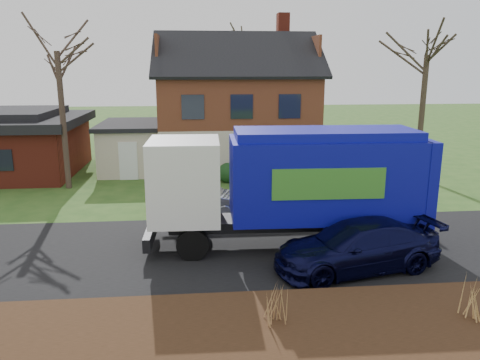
{
  "coord_description": "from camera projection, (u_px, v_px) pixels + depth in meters",
  "views": [
    {
      "loc": [
        -0.39,
        -14.84,
        6.12
      ],
      "look_at": [
        1.2,
        2.5,
        1.86
      ],
      "focal_mm": 35.0,
      "sensor_mm": 36.0,
      "label": 1
    }
  ],
  "objects": [
    {
      "name": "grass_clump_east",
      "position": [
        473.0,
        299.0,
        11.0
      ],
      "size": [
        0.38,
        0.32,
        0.96
      ],
      "color": "tan",
      "rests_on": "mulch_verge"
    },
    {
      "name": "garbage_truck",
      "position": [
        295.0,
        180.0,
        15.89
      ],
      "size": [
        9.55,
        2.75,
        4.07
      ],
      "rotation": [
        0.0,
        0.0,
        -0.02
      ],
      "color": "black",
      "rests_on": "ground"
    },
    {
      "name": "mulch_verge",
      "position": [
        219.0,
        334.0,
        10.68
      ],
      "size": [
        80.0,
        3.5,
        0.3
      ],
      "primitive_type": "cube",
      "color": "black",
      "rests_on": "ground"
    },
    {
      "name": "grass_clump_mid",
      "position": [
        275.0,
        302.0,
        10.79
      ],
      "size": [
        0.37,
        0.31,
        1.04
      ],
      "color": "#A27647",
      "rests_on": "mulch_verge"
    },
    {
      "name": "tree_front_west",
      "position": [
        55.0,
        29.0,
        22.24
      ],
      "size": [
        3.19,
        3.19,
        9.48
      ],
      "color": "#423127",
      "rests_on": "ground"
    },
    {
      "name": "navy_wagon",
      "position": [
        357.0,
        246.0,
        14.31
      ],
      "size": [
        5.51,
        3.14,
        1.51
      ],
      "primitive_type": "imported",
      "rotation": [
        0.0,
        0.0,
        -1.36
      ],
      "color": "black",
      "rests_on": "ground"
    },
    {
      "name": "tree_back",
      "position": [
        244.0,
        30.0,
        36.57
      ],
      "size": [
        3.34,
        3.34,
        10.57
      ],
      "color": "#3C3324",
      "rests_on": "ground"
    },
    {
      "name": "road",
      "position": [
        212.0,
        251.0,
        15.84
      ],
      "size": [
        80.0,
        7.0,
        0.02
      ],
      "primitive_type": "cube",
      "color": "black",
      "rests_on": "ground"
    },
    {
      "name": "ground",
      "position": [
        212.0,
        251.0,
        15.84
      ],
      "size": [
        120.0,
        120.0,
        0.0
      ],
      "primitive_type": "plane",
      "color": "#2A511B",
      "rests_on": "ground"
    },
    {
      "name": "silver_sedan",
      "position": [
        201.0,
        199.0,
        19.77
      ],
      "size": [
        4.23,
        2.28,
        1.32
      ],
      "primitive_type": "imported",
      "rotation": [
        0.0,
        0.0,
        1.34
      ],
      "color": "#B7BBC0",
      "rests_on": "ground"
    },
    {
      "name": "tree_front_east",
      "position": [
        429.0,
        34.0,
        24.65
      ],
      "size": [
        3.44,
        3.44,
        9.56
      ],
      "color": "#403326",
      "rests_on": "ground"
    },
    {
      "name": "main_house",
      "position": [
        228.0,
        101.0,
        28.47
      ],
      "size": [
        12.95,
        8.95,
        9.26
      ],
      "color": "beige",
      "rests_on": "ground"
    }
  ]
}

